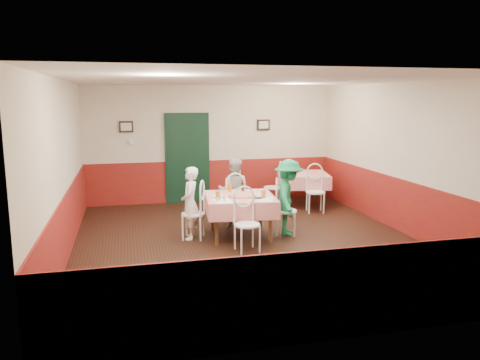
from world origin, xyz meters
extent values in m
plane|color=black|center=(0.00, 0.00, 0.00)|extent=(7.00, 7.00, 0.00)
plane|color=white|center=(0.00, 0.00, 2.80)|extent=(7.00, 7.00, 0.00)
cube|color=beige|center=(0.00, 3.50, 1.40)|extent=(6.00, 0.10, 2.80)
cube|color=beige|center=(0.00, -3.50, 1.40)|extent=(6.00, 0.10, 2.80)
cube|color=beige|center=(-3.00, 0.00, 1.40)|extent=(0.10, 7.00, 2.80)
cube|color=beige|center=(3.00, 0.00, 1.40)|extent=(0.10, 7.00, 2.80)
cube|color=maroon|center=(0.00, 3.48, 0.50)|extent=(6.00, 0.03, 1.00)
cube|color=maroon|center=(0.00, -3.48, 0.50)|extent=(6.00, 0.03, 1.00)
cube|color=maroon|center=(-2.98, 0.00, 0.50)|extent=(0.03, 7.00, 1.00)
cube|color=maroon|center=(2.98, 0.00, 0.50)|extent=(0.03, 7.00, 1.00)
cube|color=black|center=(-0.60, 3.45, 1.05)|extent=(0.96, 0.06, 2.10)
cube|color=black|center=(-2.00, 3.45, 1.85)|extent=(0.32, 0.03, 0.26)
cube|color=black|center=(1.30, 3.45, 1.85)|extent=(0.32, 0.03, 0.26)
cube|color=white|center=(-1.90, 3.45, 1.50)|extent=(0.10, 0.03, 0.10)
cube|color=red|center=(-0.05, 0.36, 0.38)|extent=(1.33, 1.33, 0.77)
cube|color=red|center=(2.00, 2.50, 0.38)|extent=(1.33, 1.33, 0.77)
cylinder|color=#B74723|center=(-0.03, 0.31, 0.78)|extent=(0.52, 0.52, 0.03)
cylinder|color=white|center=(-0.47, 0.38, 0.77)|extent=(0.27, 0.27, 0.01)
cylinder|color=white|center=(0.35, 0.30, 0.77)|extent=(0.27, 0.27, 0.01)
cylinder|color=white|center=(-0.01, 0.79, 0.77)|extent=(0.27, 0.27, 0.01)
cylinder|color=#BF7219|center=(-0.51, 0.13, 0.83)|extent=(0.09, 0.09, 0.15)
cylinder|color=#BF7219|center=(0.30, 0.08, 0.83)|extent=(0.08, 0.08, 0.14)
cylinder|color=#BF7219|center=(-0.14, 0.80, 0.84)|extent=(0.09, 0.09, 0.15)
cylinder|color=#381C0A|center=(0.09, 0.75, 0.86)|extent=(0.06, 0.06, 0.20)
cylinder|color=silver|center=(-0.54, 0.00, 0.81)|extent=(0.04, 0.04, 0.09)
cylinder|color=silver|center=(-0.44, -0.07, 0.81)|extent=(0.04, 0.04, 0.09)
cylinder|color=#B23319|center=(-0.53, 0.03, 0.81)|extent=(0.04, 0.04, 0.09)
cube|color=white|center=(-0.44, 0.02, 0.76)|extent=(0.32, 0.41, 0.00)
cube|color=white|center=(0.29, -0.03, 0.76)|extent=(0.41, 0.47, 0.00)
cube|color=black|center=(0.20, 0.05, 0.77)|extent=(0.12, 0.10, 0.02)
imported|color=gray|center=(-0.95, 0.45, 0.65)|extent=(0.40, 0.53, 1.30)
imported|color=gray|center=(0.04, 1.26, 0.66)|extent=(0.78, 0.69, 1.33)
imported|color=gray|center=(0.84, 0.27, 0.70)|extent=(0.78, 1.03, 1.41)
camera|label=1|loc=(-2.02, -7.67, 2.51)|focal=35.00mm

